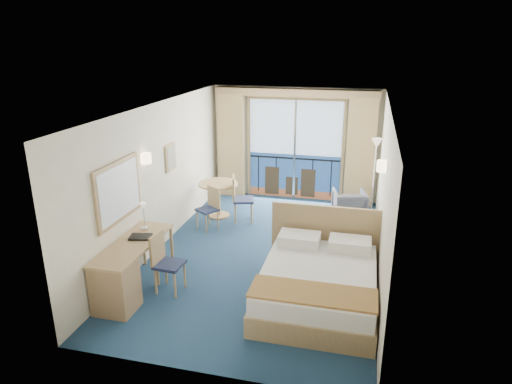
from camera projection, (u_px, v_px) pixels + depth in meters
name	position (u px, v px, depth m)	size (l,w,h in m)	color
floor	(265.00, 254.00, 8.42)	(6.50, 6.50, 0.00)	navy
room_walls	(265.00, 161.00, 7.84)	(4.04, 6.54, 2.72)	white
balcony_door	(294.00, 153.00, 11.01)	(2.36, 0.03, 2.52)	navy
curtain_left	(231.00, 145.00, 11.18)	(0.65, 0.22, 2.55)	#D3B674
curtain_right	(361.00, 152.00, 10.47)	(0.65, 0.22, 2.55)	#D3B674
pelmet	(296.00, 93.00, 10.43)	(3.80, 0.25, 0.18)	tan
mirror	(119.00, 192.00, 6.99)	(0.05, 1.25, 0.95)	tan
wall_print	(171.00, 157.00, 8.76)	(0.04, 0.42, 0.52)	tan
sconce_left	(146.00, 158.00, 7.71)	(0.18, 0.18, 0.18)	#FFDFB2
sconce_right	(382.00, 166.00, 7.24)	(0.18, 0.18, 0.18)	#FFDFB2
bed	(319.00, 282.00, 6.81)	(1.86, 2.21, 1.17)	tan
nightstand	(363.00, 252.00, 7.80)	(0.46, 0.43, 0.60)	#997751
phone	(367.00, 233.00, 7.72)	(0.20, 0.16, 0.09)	white
armchair	(349.00, 204.00, 9.99)	(0.68, 0.69, 0.63)	#444752
floor_lamp	(376.00, 158.00, 9.79)	(0.24, 0.24, 1.75)	silver
desk	(119.00, 279.00, 6.67)	(0.59, 1.72, 0.81)	tan
desk_chair	(164.00, 259.00, 7.05)	(0.45, 0.44, 0.95)	#212B4D
folder	(140.00, 237.00, 7.16)	(0.33, 0.25, 0.03)	black
desk_lamp	(143.00, 211.00, 7.37)	(0.12, 0.12, 0.44)	silver
round_table	(218.00, 191.00, 10.01)	(0.86, 0.86, 0.77)	tan
table_chair_a	(239.00, 196.00, 9.75)	(0.54, 0.54, 1.01)	#212B4D
table_chair_b	(210.00, 206.00, 9.41)	(0.52, 0.53, 0.88)	#212B4D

